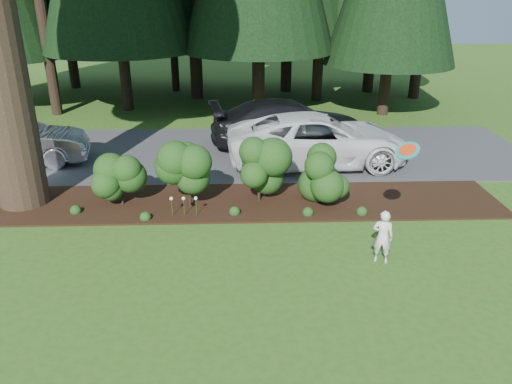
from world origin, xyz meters
TOP-DOWN VIEW (x-y plane):
  - ground at (0.00, 0.00)m, footprint 80.00×80.00m
  - mulch_bed at (0.00, 3.25)m, footprint 16.00×2.50m
  - driveway at (0.00, 7.50)m, footprint 22.00×6.00m
  - shrub_row at (0.77, 3.14)m, footprint 6.53×1.60m
  - lily_cluster at (-0.30, 2.40)m, footprint 0.69×0.09m
  - car_silver_wagon at (-6.06, 6.40)m, footprint 4.76×2.43m
  - car_white_suv at (3.62, 6.21)m, footprint 5.89×2.91m
  - car_dark_suv at (2.85, 8.24)m, footprint 5.78×3.00m
  - child at (4.02, 0.11)m, footprint 0.50×0.41m
  - frisbee at (4.40, 0.33)m, footprint 0.52×0.47m

SIDE VIEW (x-z plane):
  - ground at x=0.00m, z-range 0.00..0.00m
  - driveway at x=0.00m, z-range 0.00..0.03m
  - mulch_bed at x=0.00m, z-range 0.00..0.05m
  - lily_cluster at x=-0.30m, z-range 0.21..0.78m
  - child at x=4.02m, z-range 0.00..1.18m
  - car_silver_wagon at x=-6.06m, z-range 0.03..1.53m
  - shrub_row at x=0.77m, z-range 0.00..1.61m
  - car_dark_suv at x=2.85m, z-range 0.03..1.63m
  - car_white_suv at x=3.62m, z-range 0.03..1.64m
  - frisbee at x=4.40m, z-range 2.20..2.56m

